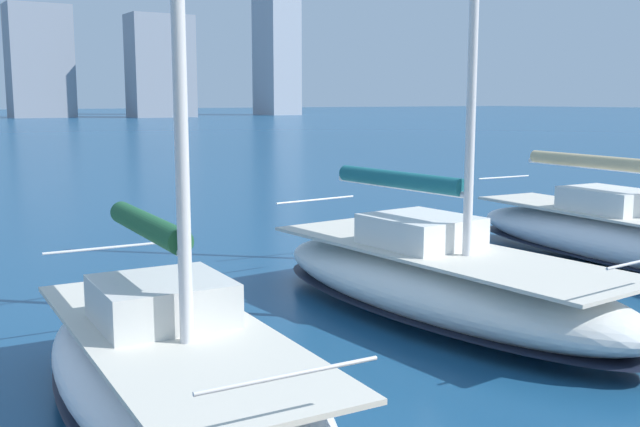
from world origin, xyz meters
TOP-DOWN VIEW (x-y plane):
  - sailboat_tan at (-8.91, -7.97)m, footprint 3.10×9.66m
  - sailboat_teal at (-2.34, -7.14)m, footprint 3.38×8.73m
  - sailboat_forest at (3.37, -5.57)m, footprint 3.06×7.13m

SIDE VIEW (x-z plane):
  - sailboat_forest at x=3.37m, z-range -4.53..5.86m
  - sailboat_teal at x=-2.34m, z-range -4.75..6.17m
  - sailboat_tan at x=-8.91m, z-range -5.23..6.67m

